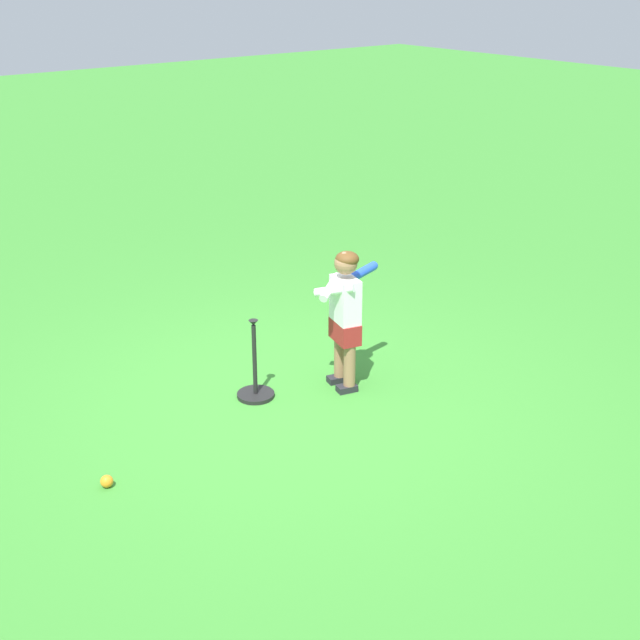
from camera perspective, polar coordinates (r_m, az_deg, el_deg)
ground_plane at (r=6.43m, az=-2.12°, el=-5.35°), size 40.00×40.00×0.00m
child_batter at (r=6.38m, az=1.67°, el=0.86°), size 0.63×0.32×1.08m
play_ball_near_batter at (r=5.60m, az=-13.87°, el=-10.28°), size 0.08×0.08×0.08m
batting_tee at (r=6.45m, az=-4.28°, el=-4.24°), size 0.28×0.28×0.62m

